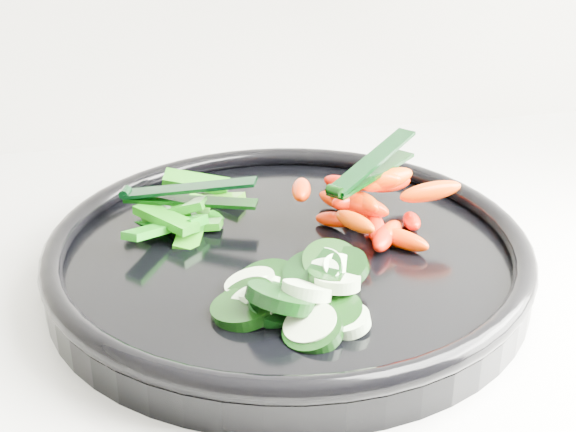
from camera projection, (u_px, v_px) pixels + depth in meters
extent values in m
cylinder|color=black|center=(288.00, 265.00, 0.63)|extent=(0.48, 0.48, 0.02)
torus|color=black|center=(288.00, 244.00, 0.62)|extent=(0.48, 0.48, 0.02)
cylinder|color=black|center=(313.00, 331.00, 0.52)|extent=(0.06, 0.06, 0.02)
cylinder|color=beige|center=(311.00, 327.00, 0.52)|extent=(0.05, 0.05, 0.02)
cylinder|color=black|center=(276.00, 304.00, 0.55)|extent=(0.05, 0.05, 0.03)
cylinder|color=#CFEBBC|center=(262.00, 299.00, 0.55)|extent=(0.04, 0.04, 0.02)
cylinder|color=black|center=(273.00, 309.00, 0.54)|extent=(0.05, 0.05, 0.02)
cylinder|color=#D3ECBD|center=(274.00, 296.00, 0.55)|extent=(0.04, 0.04, 0.02)
cylinder|color=black|center=(331.00, 315.00, 0.53)|extent=(0.06, 0.06, 0.02)
cylinder|color=#D6F8C6|center=(347.00, 321.00, 0.53)|extent=(0.04, 0.04, 0.02)
cylinder|color=black|center=(267.00, 284.00, 0.57)|extent=(0.07, 0.07, 0.03)
cylinder|color=#E0F6C4|center=(251.00, 285.00, 0.57)|extent=(0.04, 0.04, 0.02)
cylinder|color=black|center=(243.00, 309.00, 0.54)|extent=(0.06, 0.06, 0.02)
cylinder|color=beige|center=(272.00, 291.00, 0.56)|extent=(0.03, 0.03, 0.01)
cylinder|color=black|center=(247.00, 302.00, 0.55)|extent=(0.05, 0.05, 0.03)
cylinder|color=beige|center=(254.00, 308.00, 0.54)|extent=(0.05, 0.05, 0.02)
cylinder|color=black|center=(342.00, 269.00, 0.57)|extent=(0.04, 0.04, 0.03)
cylinder|color=#D0F3C2|center=(321.00, 275.00, 0.56)|extent=(0.03, 0.03, 0.02)
cylinder|color=black|center=(281.00, 298.00, 0.53)|extent=(0.06, 0.06, 0.03)
cylinder|color=#D0F3C2|center=(307.00, 291.00, 0.54)|extent=(0.05, 0.05, 0.03)
cylinder|color=black|center=(332.00, 265.00, 0.57)|extent=(0.06, 0.06, 0.03)
cylinder|color=#D7F7C5|center=(342.00, 272.00, 0.56)|extent=(0.04, 0.04, 0.02)
cylinder|color=black|center=(313.00, 271.00, 0.57)|extent=(0.06, 0.06, 0.02)
cylinder|color=beige|center=(317.00, 269.00, 0.57)|extent=(0.05, 0.05, 0.02)
cylinder|color=black|center=(334.00, 278.00, 0.56)|extent=(0.05, 0.05, 0.02)
cylinder|color=beige|center=(337.00, 282.00, 0.55)|extent=(0.04, 0.04, 0.02)
ellipsoid|color=red|center=(376.00, 229.00, 0.64)|extent=(0.02, 0.05, 0.02)
ellipsoid|color=red|center=(384.00, 238.00, 0.62)|extent=(0.04, 0.05, 0.02)
ellipsoid|color=#F93600|center=(403.00, 239.00, 0.62)|extent=(0.04, 0.04, 0.02)
ellipsoid|color=#DC3700|center=(334.00, 220.00, 0.65)|extent=(0.04, 0.04, 0.02)
ellipsoid|color=#F81B00|center=(412.00, 221.00, 0.65)|extent=(0.02, 0.04, 0.02)
ellipsoid|color=#FF3800|center=(354.00, 215.00, 0.66)|extent=(0.02, 0.04, 0.02)
ellipsoid|color=#FF2100|center=(391.00, 232.00, 0.63)|extent=(0.04, 0.04, 0.02)
ellipsoid|color=#EA1100|center=(361.00, 214.00, 0.66)|extent=(0.04, 0.03, 0.02)
ellipsoid|color=red|center=(340.00, 183.00, 0.72)|extent=(0.03, 0.04, 0.02)
ellipsoid|color=#FF1F00|center=(338.00, 201.00, 0.68)|extent=(0.04, 0.04, 0.02)
ellipsoid|color=#EB4200|center=(355.00, 222.00, 0.62)|extent=(0.03, 0.05, 0.02)
ellipsoid|color=#FF4300|center=(361.00, 181.00, 0.69)|extent=(0.03, 0.05, 0.03)
ellipsoid|color=#DE4200|center=(363.00, 202.00, 0.65)|extent=(0.03, 0.05, 0.02)
ellipsoid|color=#EC1400|center=(359.00, 204.00, 0.65)|extent=(0.05, 0.05, 0.02)
ellipsoid|color=#FD1200|center=(350.00, 201.00, 0.65)|extent=(0.04, 0.04, 0.02)
ellipsoid|color=#FD1A00|center=(389.00, 183.00, 0.68)|extent=(0.05, 0.03, 0.02)
ellipsoid|color=#FE3500|center=(371.00, 181.00, 0.65)|extent=(0.05, 0.04, 0.03)
ellipsoid|color=#EF1F00|center=(301.00, 190.00, 0.64)|extent=(0.03, 0.05, 0.02)
ellipsoid|color=#FF4600|center=(387.00, 180.00, 0.66)|extent=(0.05, 0.03, 0.02)
ellipsoid|color=#FF3500|center=(430.00, 191.00, 0.63)|extent=(0.05, 0.02, 0.02)
cube|color=#196B0A|center=(181.00, 217.00, 0.67)|extent=(0.03, 0.06, 0.02)
cube|color=#166109|center=(204.00, 221.00, 0.66)|extent=(0.04, 0.05, 0.02)
cube|color=#23690A|center=(219.00, 199.00, 0.70)|extent=(0.05, 0.04, 0.02)
cube|color=#1B6C0A|center=(198.00, 225.00, 0.65)|extent=(0.04, 0.03, 0.01)
cube|color=#1E720A|center=(193.00, 224.00, 0.65)|extent=(0.04, 0.07, 0.03)
cube|color=#0E6509|center=(169.00, 222.00, 0.66)|extent=(0.06, 0.06, 0.03)
cube|color=#216B0A|center=(174.00, 209.00, 0.66)|extent=(0.06, 0.04, 0.02)
cube|color=#176809|center=(146.00, 232.00, 0.62)|extent=(0.04, 0.04, 0.02)
cube|color=#14750B|center=(166.00, 218.00, 0.64)|extent=(0.05, 0.06, 0.01)
cube|color=#196209|center=(196.00, 182.00, 0.71)|extent=(0.06, 0.03, 0.02)
cylinder|color=black|center=(335.00, 191.00, 0.61)|extent=(0.01, 0.01, 0.01)
cube|color=black|center=(373.00, 173.00, 0.65)|extent=(0.09, 0.08, 0.00)
cube|color=black|center=(373.00, 160.00, 0.64)|extent=(0.09, 0.08, 0.02)
cylinder|color=black|center=(125.00, 192.00, 0.66)|extent=(0.01, 0.01, 0.01)
cube|color=black|center=(191.00, 201.00, 0.66)|extent=(0.11, 0.05, 0.00)
cube|color=black|center=(190.00, 188.00, 0.65)|extent=(0.11, 0.05, 0.02)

